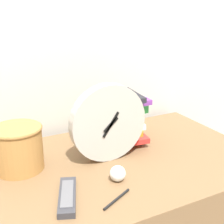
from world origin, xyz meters
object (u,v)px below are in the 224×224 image
at_px(basket, 18,147).
at_px(crumpled_paper_ball, 118,173).
at_px(book_stack, 115,118).
at_px(desk_clock, 108,123).
at_px(tv_remote, 67,196).
at_px(pen, 117,199).

height_order(basket, crumpled_paper_ball, basket).
bearing_deg(book_stack, crumpled_paper_ball, -116.13).
relative_size(desk_clock, basket, 1.63).
distance_m(basket, crumpled_paper_ball, 0.37).
distance_m(tv_remote, crumpled_paper_ball, 0.19).
bearing_deg(book_stack, pen, -117.02).
distance_m(book_stack, crumpled_paper_ball, 0.32).
relative_size(book_stack, pen, 2.19).
bearing_deg(tv_remote, pen, -29.24).
height_order(book_stack, crumpled_paper_ball, book_stack).
distance_m(tv_remote, pen, 0.15).
distance_m(desk_clock, pen, 0.31).
height_order(tv_remote, crumpled_paper_ball, crumpled_paper_ball).
bearing_deg(pen, tv_remote, 150.76).
bearing_deg(pen, basket, 123.78).
relative_size(basket, crumpled_paper_ball, 3.37).
height_order(basket, pen, basket).
relative_size(book_stack, crumpled_paper_ball, 4.76).
height_order(desk_clock, pen, desk_clock).
relative_size(desk_clock, pen, 2.52).
distance_m(book_stack, tv_remote, 0.46).
height_order(desk_clock, crumpled_paper_ball, desk_clock).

